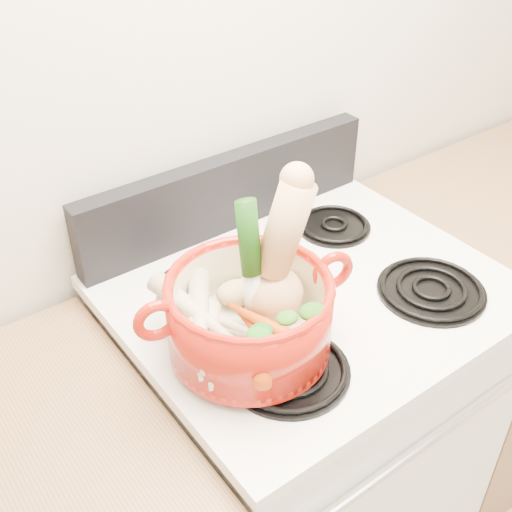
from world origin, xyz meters
TOP-DOWN VIEW (x-y plane):
  - wall_back at (0.00, 1.75)m, footprint 3.50×0.02m
  - stove_body at (0.00, 1.40)m, footprint 0.76×0.65m
  - cooktop at (0.00, 1.40)m, footprint 0.78×0.67m
  - control_backsplash at (0.00, 1.70)m, footprint 0.76×0.05m
  - oven_handle at (0.00, 1.06)m, footprint 0.60×0.02m
  - burner_front_left at (-0.19, 1.24)m, footprint 0.22×0.22m
  - burner_front_right at (0.19, 1.24)m, footprint 0.22×0.22m
  - burner_back_left at (-0.19, 1.54)m, footprint 0.17×0.17m
  - burner_back_right at (0.19, 1.54)m, footprint 0.17×0.17m
  - dutch_oven at (-0.22, 1.32)m, footprint 0.35×0.35m
  - pot_handle_left at (-0.38, 1.36)m, footprint 0.08×0.04m
  - pot_handle_right at (-0.05, 1.29)m, footprint 0.08×0.04m
  - squash at (-0.15, 1.34)m, footprint 0.21×0.18m
  - leek at (-0.19, 1.35)m, footprint 0.05×0.09m
  - ginger at (-0.18, 1.40)m, footprint 0.10×0.09m
  - parsnip_0 at (-0.28, 1.34)m, footprint 0.10×0.25m
  - parsnip_1 at (-0.30, 1.32)m, footprint 0.13×0.17m
  - parsnip_2 at (-0.27, 1.38)m, footprint 0.14×0.19m
  - parsnip_3 at (-0.31, 1.34)m, footprint 0.12×0.18m
  - parsnip_4 at (-0.30, 1.36)m, footprint 0.15×0.22m
  - parsnip_5 at (-0.29, 1.37)m, footprint 0.09×0.23m
  - carrot_0 at (-0.22, 1.29)m, footprint 0.03×0.15m
  - carrot_1 at (-0.27, 1.29)m, footprint 0.04×0.16m
  - carrot_2 at (-0.20, 1.28)m, footprint 0.09×0.19m
  - carrot_3 at (-0.24, 1.24)m, footprint 0.12×0.13m

SIDE VIEW (x-z plane):
  - stove_body at x=0.00m, z-range 0.00..0.92m
  - oven_handle at x=0.00m, z-range 0.77..0.79m
  - cooktop at x=0.00m, z-range 0.92..0.95m
  - burner_front_left at x=-0.19m, z-range 0.95..0.97m
  - burner_front_right at x=0.19m, z-range 0.95..0.97m
  - burner_back_left at x=-0.19m, z-range 0.95..0.97m
  - burner_back_right at x=0.19m, z-range 0.95..0.97m
  - carrot_0 at x=-0.22m, z-range 1.00..1.04m
  - carrot_1 at x=-0.27m, z-range 1.00..1.04m
  - ginger at x=-0.18m, z-range 1.00..1.04m
  - parsnip_1 at x=-0.30m, z-range 1.00..1.05m
  - parsnip_0 at x=-0.28m, z-range 0.99..1.06m
  - carrot_2 at x=-0.20m, z-range 1.00..1.06m
  - parsnip_2 at x=-0.27m, z-range 1.00..1.06m
  - carrot_3 at x=-0.24m, z-range 1.01..1.05m
  - parsnip_3 at x=-0.31m, z-range 1.01..1.06m
  - control_backsplash at x=0.00m, z-range 0.95..1.13m
  - dutch_oven at x=-0.22m, z-range 0.97..1.11m
  - parsnip_4 at x=-0.30m, z-range 1.02..1.08m
  - parsnip_5 at x=-0.29m, z-range 1.02..1.08m
  - pot_handle_left at x=-0.38m, z-range 1.05..1.13m
  - pot_handle_right at x=-0.05m, z-range 1.05..1.13m
  - leek at x=-0.19m, z-range 1.00..1.25m
  - squash at x=-0.15m, z-range 0.99..1.28m
  - wall_back at x=0.00m, z-range 0.00..2.60m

